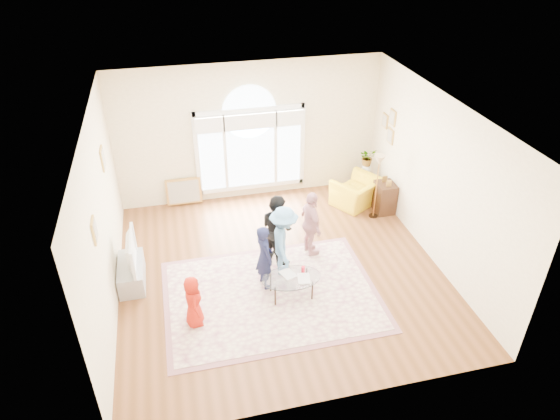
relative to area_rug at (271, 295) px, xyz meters
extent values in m
plane|color=#5B3417|center=(0.33, 0.66, -0.01)|extent=(6.00, 6.00, 0.00)
plane|color=beige|center=(0.33, 3.66, 1.59)|extent=(6.00, 0.00, 6.00)
plane|color=beige|center=(0.33, -2.34, 1.59)|extent=(6.00, 0.00, 6.00)
plane|color=beige|center=(-2.67, 0.66, 1.59)|extent=(0.00, 6.00, 6.00)
plane|color=beige|center=(3.33, 0.66, 1.59)|extent=(0.00, 6.00, 6.00)
plane|color=white|center=(0.33, 0.66, 3.19)|extent=(6.00, 6.00, 0.00)
cube|color=white|center=(0.33, 3.62, 0.24)|extent=(2.50, 0.08, 0.10)
cube|color=white|center=(0.33, 3.62, 2.14)|extent=(2.50, 0.08, 0.10)
cube|color=white|center=(-0.89, 3.62, 1.19)|extent=(0.10, 0.08, 2.00)
cube|color=white|center=(1.55, 3.62, 1.19)|extent=(0.10, 0.08, 2.00)
cube|color=#C6E2FF|center=(-0.57, 3.62, 1.19)|extent=(0.55, 0.02, 1.80)
cube|color=#C6E2FF|center=(1.22, 3.62, 1.19)|extent=(0.55, 0.02, 1.80)
cube|color=#C6E2FF|center=(0.33, 3.62, 1.19)|extent=(1.10, 0.02, 1.80)
cylinder|color=#C6E2FF|center=(0.33, 3.62, 2.09)|extent=(1.20, 0.02, 1.20)
cube|color=white|center=(-0.26, 3.61, 1.19)|extent=(0.07, 0.04, 1.80)
cube|color=white|center=(0.91, 3.61, 1.19)|extent=(0.07, 0.04, 1.80)
cube|color=white|center=(-0.57, 3.54, 1.91)|extent=(0.65, 0.12, 0.35)
cube|color=white|center=(0.33, 3.54, 1.91)|extent=(1.20, 0.12, 0.35)
cube|color=white|center=(1.22, 3.54, 1.91)|extent=(0.65, 0.12, 0.35)
cube|color=tan|center=(-2.65, 1.96, 2.09)|extent=(0.03, 0.34, 0.40)
cube|color=#ADA38E|center=(-2.64, 1.96, 2.09)|extent=(0.01, 0.28, 0.34)
cube|color=tan|center=(-2.65, -0.24, 1.99)|extent=(0.03, 0.30, 0.36)
cube|color=#ADA38E|center=(-2.64, -0.24, 1.99)|extent=(0.01, 0.24, 0.30)
cube|color=tan|center=(3.31, 2.71, 2.04)|extent=(0.03, 0.28, 0.34)
cube|color=#ADA38E|center=(3.29, 2.71, 2.04)|extent=(0.01, 0.22, 0.28)
cube|color=tan|center=(3.31, 2.71, 1.61)|extent=(0.03, 0.28, 0.34)
cube|color=#ADA38E|center=(3.29, 2.71, 1.61)|extent=(0.01, 0.22, 0.28)
cube|color=tan|center=(3.31, 3.06, 1.83)|extent=(0.03, 0.26, 0.32)
cube|color=#ADA38E|center=(3.29, 3.06, 1.83)|extent=(0.01, 0.20, 0.26)
cube|color=beige|center=(0.00, 0.00, 0.00)|extent=(3.60, 2.60, 0.02)
cube|color=#8E5A60|center=(0.00, 0.00, 0.00)|extent=(3.80, 2.80, 0.01)
cube|color=#979A9F|center=(-2.42, 0.96, 0.20)|extent=(0.45, 1.00, 0.42)
imported|color=black|center=(-2.42, 0.96, 0.70)|extent=(0.13, 1.01, 0.58)
cube|color=#51D2D1|center=(-2.33, 0.96, 0.70)|extent=(0.02, 0.83, 0.47)
ellipsoid|color=silver|center=(0.34, -0.08, 0.40)|extent=(1.05, 0.67, 0.02)
cylinder|color=black|center=(0.68, 0.11, 0.19)|extent=(0.03, 0.03, 0.40)
cylinder|color=black|center=(0.01, 0.11, 0.19)|extent=(0.03, 0.03, 0.40)
cylinder|color=black|center=(0.68, -0.27, 0.19)|extent=(0.03, 0.03, 0.40)
cylinder|color=black|center=(0.01, -0.27, 0.19)|extent=(0.03, 0.03, 0.40)
imported|color=#B2A58C|center=(0.20, -0.04, 0.42)|extent=(0.30, 0.35, 0.03)
imported|color=#B2A58C|center=(0.44, -0.16, 0.42)|extent=(0.26, 0.32, 0.02)
cylinder|color=red|center=(0.58, 0.01, 0.47)|extent=(0.07, 0.07, 0.12)
imported|color=yellow|center=(2.60, 2.64, 0.32)|extent=(1.32, 1.27, 0.65)
cube|color=black|center=(3.11, 2.22, 0.34)|extent=(0.40, 0.50, 0.70)
cylinder|color=black|center=(2.80, 2.06, 0.00)|extent=(0.20, 0.20, 0.02)
cylinder|color=#BE883B|center=(2.80, 2.06, 0.67)|extent=(0.02, 0.02, 1.35)
cone|color=#CCB284|center=(2.80, 2.06, 1.39)|extent=(0.28, 0.28, 0.22)
cylinder|color=white|center=(3.03, 3.18, 0.34)|extent=(0.20, 0.20, 0.70)
imported|color=#33722D|center=(3.03, 3.18, 0.90)|extent=(0.44, 0.40, 0.42)
cube|color=tan|center=(-1.27, 3.56, -0.01)|extent=(0.80, 0.14, 0.62)
imported|color=#A91A0C|center=(-1.39, -0.39, 0.49)|extent=(0.32, 0.48, 0.95)
imported|color=#151939|center=(-0.05, 0.31, 0.64)|extent=(0.40, 0.52, 1.27)
imported|color=black|center=(0.35, 1.05, 0.71)|extent=(0.77, 0.84, 1.41)
imported|color=#D09094|center=(1.03, 1.05, 0.70)|extent=(0.43, 0.84, 1.37)
imported|color=#5A92C3|center=(0.37, 0.59, 0.72)|extent=(0.67, 0.99, 1.41)
camera|label=1|loc=(-1.42, -6.64, 6.05)|focal=32.00mm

